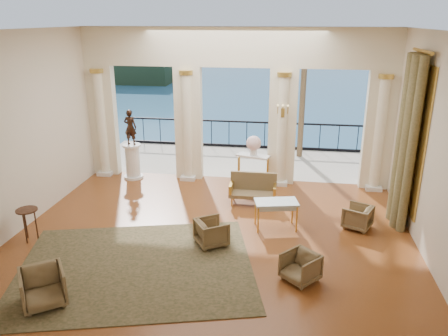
% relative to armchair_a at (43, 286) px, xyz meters
% --- Properties ---
extents(floor, '(9.00, 9.00, 0.00)m').
position_rel_armchair_a_xyz_m(floor, '(2.44, 2.80, -0.37)').
color(floor, '#4D2913').
rests_on(floor, ground).
extents(room_walls, '(9.00, 9.00, 9.00)m').
position_rel_armchair_a_xyz_m(room_walls, '(2.44, 1.68, 2.51)').
color(room_walls, beige).
rests_on(room_walls, ground).
extents(arcade, '(9.00, 0.56, 4.50)m').
position_rel_armchair_a_xyz_m(arcade, '(2.44, 6.62, 2.22)').
color(arcade, '#F1E4C1').
rests_on(arcade, ground).
extents(terrace, '(10.00, 3.60, 0.10)m').
position_rel_armchair_a_xyz_m(terrace, '(2.44, 8.60, -0.42)').
color(terrace, '#B6AB99').
rests_on(terrace, ground).
extents(balustrade, '(9.00, 0.06, 1.03)m').
position_rel_armchair_a_xyz_m(balustrade, '(2.44, 10.20, 0.04)').
color(balustrade, black).
rests_on(balustrade, terrace).
extents(palm_tree, '(2.00, 2.00, 4.50)m').
position_rel_armchair_a_xyz_m(palm_tree, '(4.44, 9.40, 3.72)').
color(palm_tree, '#4C3823').
rests_on(palm_tree, terrace).
extents(headland, '(22.00, 18.00, 6.00)m').
position_rel_armchair_a_xyz_m(headland, '(-27.56, 72.80, -3.37)').
color(headland, black).
rests_on(headland, sea).
extents(sea, '(160.00, 160.00, 0.00)m').
position_rel_armchair_a_xyz_m(sea, '(2.44, 62.80, -6.37)').
color(sea, '#1E5D92').
rests_on(sea, ground).
extents(curtain, '(0.33, 1.40, 4.09)m').
position_rel_armchair_a_xyz_m(curtain, '(6.73, 4.30, 1.65)').
color(curtain, brown).
rests_on(curtain, ground).
extents(window_frame, '(0.04, 1.60, 3.40)m').
position_rel_armchair_a_xyz_m(window_frame, '(6.91, 4.30, 1.73)').
color(window_frame, gold).
rests_on(window_frame, room_walls).
extents(wall_sconce, '(0.30, 0.11, 0.33)m').
position_rel_armchair_a_xyz_m(wall_sconce, '(3.84, 6.31, 1.86)').
color(wall_sconce, gold).
rests_on(wall_sconce, arcade).
extents(rug, '(5.36, 4.64, 0.02)m').
position_rel_armchair_a_xyz_m(rug, '(1.16, 1.38, -0.36)').
color(rug, '#293017').
rests_on(rug, ground).
extents(armchair_a, '(0.97, 0.96, 0.73)m').
position_rel_armchair_a_xyz_m(armchair_a, '(0.00, 0.00, 0.00)').
color(armchair_a, '#453520').
rests_on(armchair_a, ground).
extents(armchair_b, '(0.82, 0.82, 0.62)m').
position_rel_armchair_a_xyz_m(armchair_b, '(4.40, 1.42, -0.06)').
color(armchair_b, '#453520').
rests_on(armchair_b, ground).
extents(armchair_c, '(0.76, 0.78, 0.62)m').
position_rel_armchair_a_xyz_m(armchair_c, '(5.75, 3.85, -0.06)').
color(armchair_c, '#453520').
rests_on(armchair_c, ground).
extents(armchair_d, '(0.83, 0.84, 0.64)m').
position_rel_armchair_a_xyz_m(armchair_d, '(2.49, 2.53, -0.04)').
color(armchair_d, '#453520').
rests_on(armchair_d, ground).
extents(settee, '(1.25, 0.54, 0.82)m').
position_rel_armchair_a_xyz_m(settee, '(3.17, 4.94, 0.04)').
color(settee, '#453520').
rests_on(settee, ground).
extents(game_table, '(1.09, 0.75, 0.68)m').
position_rel_armchair_a_xyz_m(game_table, '(3.84, 3.55, 0.24)').
color(game_table, '#9CBAC5').
rests_on(game_table, ground).
extents(pedestal, '(0.59, 0.59, 1.08)m').
position_rel_armchair_a_xyz_m(pedestal, '(-0.67, 6.30, 0.15)').
color(pedestal, silver).
rests_on(pedestal, ground).
extents(statue, '(0.41, 0.29, 1.07)m').
position_rel_armchair_a_xyz_m(statue, '(-0.67, 6.30, 1.25)').
color(statue, black).
rests_on(statue, pedestal).
extents(console_table, '(1.03, 0.64, 0.91)m').
position_rel_armchair_a_xyz_m(console_table, '(3.04, 6.35, 0.39)').
color(console_table, silver).
rests_on(console_table, ground).
extents(urn, '(0.44, 0.44, 0.58)m').
position_rel_armchair_a_xyz_m(urn, '(3.04, 6.35, 0.87)').
color(urn, white).
rests_on(urn, console_table).
extents(side_table, '(0.46, 0.46, 0.75)m').
position_rel_armchair_a_xyz_m(side_table, '(-1.56, 2.09, 0.28)').
color(side_table, black).
rests_on(side_table, ground).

